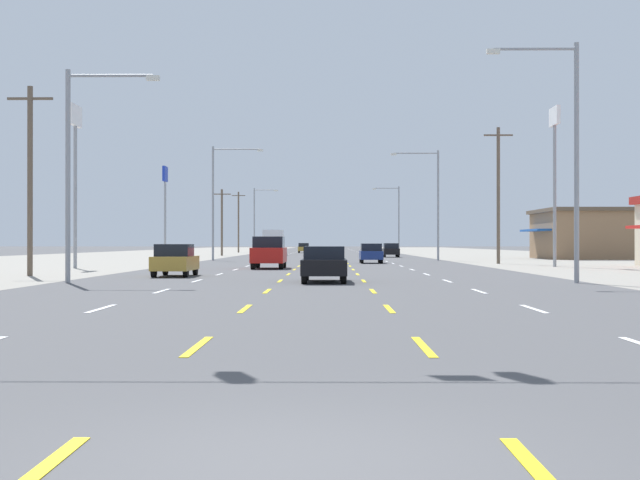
{
  "coord_description": "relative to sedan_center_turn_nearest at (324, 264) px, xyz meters",
  "views": [
    {
      "loc": [
        0.28,
        -6.2,
        1.61
      ],
      "look_at": [
        -0.38,
        59.55,
        1.81
      ],
      "focal_mm": 47.94,
      "sensor_mm": 36.0,
      "label": 1
    }
  ],
  "objects": [
    {
      "name": "ground_plane",
      "position": [
        -0.1,
        37.44,
        -0.76
      ],
      "size": [
        572.0,
        572.0,
        0.0
      ],
      "primitive_type": "plane",
      "color": "#4C4C4F"
    },
    {
      "name": "lot_apron_left",
      "position": [
        -24.85,
        37.44,
        -0.75
      ],
      "size": [
        28.0,
        440.0,
        0.01
      ],
      "primitive_type": "cube",
      "color": "gray",
      "rests_on": "ground"
    },
    {
      "name": "lot_apron_right",
      "position": [
        24.65,
        37.44,
        -0.75
      ],
      "size": [
        28.0,
        440.0,
        0.01
      ],
      "primitive_type": "cube",
      "color": "gray",
      "rests_on": "ground"
    },
    {
      "name": "lane_markings",
      "position": [
        -0.1,
        75.94,
        -0.75
      ],
      "size": [
        10.64,
        227.6,
        0.01
      ],
      "color": "white",
      "rests_on": "ground"
    },
    {
      "name": "signal_span_wire",
      "position": [
        -0.04,
        -19.29,
        5.06
      ],
      "size": [
        26.49,
        0.53,
        9.61
      ],
      "color": "brown",
      "rests_on": "ground"
    },
    {
      "name": "sedan_center_turn_nearest",
      "position": [
        0.0,
        0.0,
        0.0
      ],
      "size": [
        1.8,
        4.5,
        1.46
      ],
      "color": "black",
      "rests_on": "ground"
    },
    {
      "name": "hatchback_far_left_near",
      "position": [
        -7.14,
        5.8,
        0.03
      ],
      "size": [
        1.72,
        3.9,
        1.54
      ],
      "color": "#B28C33",
      "rests_on": "ground"
    },
    {
      "name": "suv_inner_left_mid",
      "position": [
        -3.51,
        18.04,
        0.27
      ],
      "size": [
        1.98,
        4.9,
        1.98
      ],
      "color": "red",
      "rests_on": "ground"
    },
    {
      "name": "hatchback_inner_right_midfar",
      "position": [
        3.5,
        31.93,
        0.03
      ],
      "size": [
        1.72,
        3.9,
        1.54
      ],
      "color": "navy",
      "rests_on": "ground"
    },
    {
      "name": "hatchback_far_right_far",
      "position": [
        7.04,
        59.19,
        0.03
      ],
      "size": [
        1.72,
        3.9,
        1.54
      ],
      "color": "black",
      "rests_on": "ground"
    },
    {
      "name": "box_truck_far_left_farther",
      "position": [
        -6.93,
        75.64,
        1.08
      ],
      "size": [
        2.4,
        7.2,
        3.23
      ],
      "color": "silver",
      "rests_on": "ground"
    },
    {
      "name": "hatchback_inner_left_farthest",
      "position": [
        -3.69,
        98.54,
        0.03
      ],
      "size": [
        1.72,
        3.9,
        1.54
      ],
      "color": "#B28C33",
      "rests_on": "ground"
    },
    {
      "name": "storefront_right_row_2",
      "position": [
        26.97,
        50.46,
        1.74
      ],
      "size": [
        12.68,
        11.32,
        4.95
      ],
      "color": "#8C6B4C",
      "rests_on": "ground"
    },
    {
      "name": "pole_sign_left_row_1",
      "position": [
        -15.67,
        18.42,
        6.87
      ],
      "size": [
        0.24,
        2.21,
        10.23
      ],
      "color": "gray",
      "rests_on": "ground"
    },
    {
      "name": "pole_sign_left_row_2",
      "position": [
        -15.47,
        46.73,
        5.69
      ],
      "size": [
        0.24,
        1.62,
        8.92
      ],
      "color": "gray",
      "rests_on": "ground"
    },
    {
      "name": "pole_sign_right_row_1",
      "position": [
        15.26,
        22.22,
        6.99
      ],
      "size": [
        0.24,
        2.05,
        10.66
      ],
      "color": "gray",
      "rests_on": "ground"
    },
    {
      "name": "streetlight_left_row_0",
      "position": [
        -9.85,
        -0.76,
        4.22
      ],
      "size": [
        3.77,
        0.26,
        8.54
      ],
      "color": "gray",
      "rests_on": "ground"
    },
    {
      "name": "streetlight_right_row_0",
      "position": [
        9.7,
        -0.76,
        4.75
      ],
      "size": [
        3.67,
        0.26,
        9.58
      ],
      "color": "gray",
      "rests_on": "ground"
    },
    {
      "name": "streetlight_left_row_1",
      "position": [
        -9.78,
        42.05,
        5.23
      ],
      "size": [
        4.62,
        0.26,
        10.3
      ],
      "color": "gray",
      "rests_on": "ground"
    },
    {
      "name": "streetlight_right_row_1",
      "position": [
        9.6,
        42.05,
        5.0
      ],
      "size": [
        4.37,
        0.26,
        9.92
      ],
      "color": "gray",
      "rests_on": "ground"
    },
    {
      "name": "streetlight_left_row_2",
      "position": [
        -9.93,
        84.86,
        4.56
      ],
      "size": [
        3.43,
        0.26,
        9.26
      ],
      "color": "gray",
      "rests_on": "ground"
    },
    {
      "name": "streetlight_right_row_2",
      "position": [
        9.68,
        84.86,
        4.72
      ],
      "size": [
        3.79,
        0.26,
        9.5
      ],
      "color": "gray",
      "rests_on": "ground"
    },
    {
      "name": "utility_pole_left_row_0",
      "position": [
        -14.23,
        6.23,
        4.02
      ],
      "size": [
        2.2,
        0.26,
        9.16
      ],
      "color": "brown",
      "rests_on": "ground"
    },
    {
      "name": "utility_pole_right_row_1",
      "position": [
        13.11,
        30.27,
        4.64
      ],
      "size": [
        2.2,
        0.26,
        10.39
      ],
      "color": "brown",
      "rests_on": "ground"
    },
    {
      "name": "utility_pole_left_row_2",
      "position": [
        -12.87,
        69.41,
        3.51
      ],
      "size": [
        2.2,
        0.26,
        8.15
      ],
      "color": "brown",
      "rests_on": "ground"
    },
    {
      "name": "utility_pole_left_row_3",
      "position": [
        -14.43,
        103.38,
        4.36
      ],
      "size": [
        2.2,
        0.26,
        9.84
      ],
      "color": "brown",
      "rests_on": "ground"
    }
  ]
}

